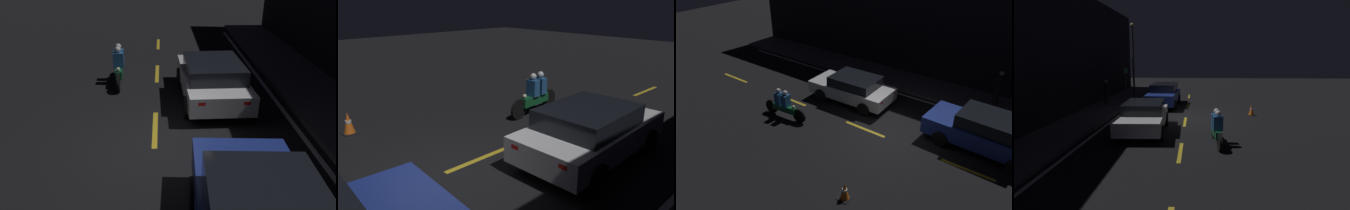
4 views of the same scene
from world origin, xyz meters
TOP-DOWN VIEW (x-y plane):
  - ground_plane at (0.00, 0.00)m, footprint 56.00×56.00m
  - raised_curb at (0.00, 5.35)m, footprint 28.00×2.36m
  - building_front at (0.00, 6.68)m, footprint 28.00×0.30m
  - lane_dash_a at (-10.00, 0.00)m, footprint 2.00×0.14m
  - lane_dash_b at (-5.50, 0.00)m, footprint 2.00×0.14m
  - lane_dash_c at (-1.00, 0.00)m, footprint 2.00×0.14m
  - lane_dash_d at (3.50, 0.00)m, footprint 2.00×0.14m
  - lane_solid_kerb at (0.00, 3.93)m, footprint 25.20×0.14m
  - sedan_white at (-2.95, 1.80)m, footprint 4.14×2.13m
  - sedan_blue at (3.56, 1.64)m, footprint 4.64×2.11m
  - motorcycle at (-4.55, -1.37)m, footprint 2.32×0.41m
  - traffic_cone_near at (0.76, -3.83)m, footprint 0.40×0.40m
  - pedestrian at (2.93, 5.53)m, footprint 0.34×0.34m

SIDE VIEW (x-z plane):
  - ground_plane at x=0.00m, z-range 0.00..0.00m
  - lane_solid_kerb at x=0.00m, z-range 0.00..0.01m
  - lane_dash_a at x=-10.00m, z-range 0.00..0.01m
  - lane_dash_b at x=-5.50m, z-range 0.00..0.01m
  - lane_dash_c at x=-1.00m, z-range 0.00..0.01m
  - lane_dash_d at x=3.50m, z-range 0.00..0.01m
  - raised_curb at x=0.00m, z-range 0.00..0.16m
  - traffic_cone_near at x=0.76m, z-range -0.01..0.64m
  - motorcycle at x=-4.55m, z-range -0.05..1.36m
  - sedan_white at x=-2.95m, z-range 0.06..1.43m
  - sedan_blue at x=3.56m, z-range 0.05..1.59m
  - pedestrian at x=2.93m, z-range 0.17..1.88m
  - building_front at x=0.00m, z-range 0.00..7.38m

